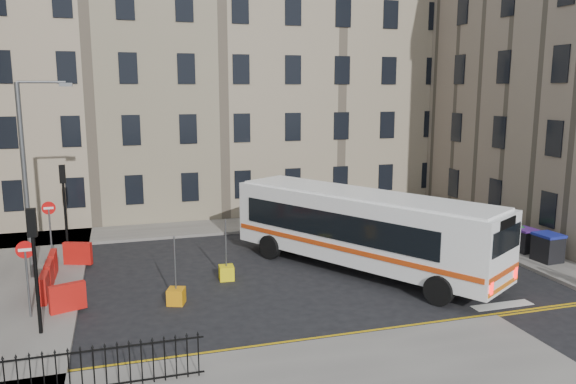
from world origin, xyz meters
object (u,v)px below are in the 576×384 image
wheelie_bin_e (474,221)px  bollard_yellow (226,273)px  wheelie_bin_a (548,247)px  wheelie_bin_d (487,227)px  streetlamp (25,178)px  wheelie_bin_c (510,236)px  bus (362,227)px  wheelie_bin_b (524,240)px  bollard_chevron (176,296)px

wheelie_bin_e → bollard_yellow: size_ratio=2.12×
wheelie_bin_a → wheelie_bin_d: bearing=89.4°
streetlamp → wheelie_bin_c: 22.34m
bus → wheelie_bin_b: bearing=-31.3°
wheelie_bin_a → wheelie_bin_b: wheelie_bin_a is taller
streetlamp → bus: size_ratio=0.67×
wheelie_bin_b → wheelie_bin_e: (-0.19, 3.77, 0.07)m
wheelie_bin_c → bus: bearing=-159.5°
streetlamp → wheelie_bin_d: size_ratio=5.67×
wheelie_bin_d → bollard_chevron: 16.94m
bus → bollard_yellow: 6.15m
bus → wheelie_bin_e: bearing=-6.9°
bus → wheelie_bin_b: bus is taller
wheelie_bin_c → wheelie_bin_d: (-0.05, 1.76, 0.04)m
bus → wheelie_bin_c: 8.43m
streetlamp → wheelie_bin_c: (21.96, -2.06, -3.60)m
wheelie_bin_b → bollard_yellow: 14.45m
streetlamp → wheelie_bin_e: (22.00, 1.00, -3.54)m
wheelie_bin_a → wheelie_bin_b: size_ratio=1.13×
streetlamp → wheelie_bin_b: size_ratio=7.14×
wheelie_bin_c → wheelie_bin_e: 3.05m
wheelie_bin_a → bollard_chevron: (-16.68, 0.00, -0.50)m
bus → wheelie_bin_c: bus is taller
wheelie_bin_b → wheelie_bin_d: (-0.28, 2.49, 0.05)m
wheelie_bin_c → bollard_yellow: bearing=-163.7°
bollard_yellow → bollard_chevron: (-2.29, -2.13, 0.00)m
wheelie_bin_b → wheelie_bin_c: bearing=102.6°
wheelie_bin_e → bollard_chevron: wheelie_bin_e is taller
bollard_chevron → wheelie_bin_b: bearing=5.4°
bus → bollard_yellow: size_ratio=20.23×
bus → wheelie_bin_a: bus is taller
streetlamp → wheelie_bin_e: bearing=2.6°
streetlamp → wheelie_bin_d: bearing=-0.8°
wheelie_bin_a → wheelie_bin_b: bearing=84.6°
wheelie_bin_e → wheelie_bin_a: bearing=-87.3°
streetlamp → bollard_chevron: bearing=-38.7°
wheelie_bin_b → wheelie_bin_c: (-0.23, 0.72, 0.01)m
bollard_chevron → wheelie_bin_d: bearing=13.9°
wheelie_bin_a → wheelie_bin_d: 4.09m
wheelie_bin_d → bollard_chevron: wheelie_bin_d is taller
streetlamp → wheelie_bin_e: 22.30m
wheelie_bin_e → wheelie_bin_c: bearing=-89.6°
bollard_yellow → bollard_chevron: size_ratio=1.00×
wheelie_bin_c → bollard_chevron: bearing=-156.4°
wheelie_bin_c → bollard_chevron: 16.66m
bus → wheelie_bin_e: bus is taller
bus → wheelie_bin_a: (8.50, -1.60, -1.17)m
bus → bollard_chevron: bearing=159.9°
streetlamp → bollard_yellow: bearing=-16.1°
wheelie_bin_d → bollard_yellow: wheelie_bin_d is taller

